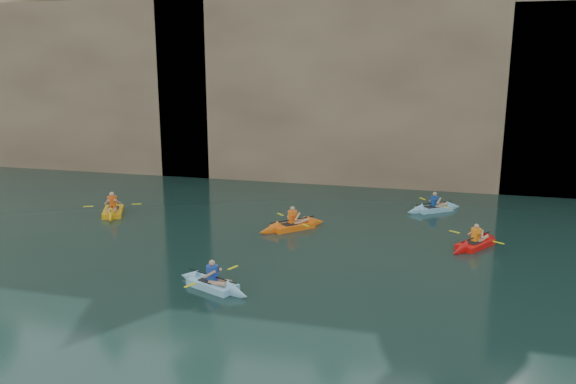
# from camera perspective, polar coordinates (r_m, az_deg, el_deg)

# --- Properties ---
(cliff) EXTENTS (70.00, 16.00, 12.00)m
(cliff) POSITION_cam_1_polar(r_m,az_deg,el_deg) (38.92, 6.57, 12.01)
(cliff) COLOR tan
(cliff) RESTS_ON ground
(cliff_slab_west) EXTENTS (26.00, 2.40, 10.56)m
(cliff_slab_west) POSITION_cam_1_polar(r_m,az_deg,el_deg) (40.41, -25.09, 9.91)
(cliff_slab_west) COLOR #947A5A
(cliff_slab_west) RESTS_ON ground
(cliff_slab_center) EXTENTS (24.00, 2.40, 11.40)m
(cliff_slab_center) POSITION_cam_1_polar(r_m,az_deg,el_deg) (31.32, 8.19, 11.21)
(cliff_slab_center) COLOR #947A5A
(cliff_slab_center) RESTS_ON ground
(sea_cave_west) EXTENTS (4.50, 1.00, 4.00)m
(sea_cave_west) POSITION_cam_1_polar(r_m,az_deg,el_deg) (38.90, -22.96, 5.17)
(sea_cave_west) COLOR black
(sea_cave_west) RESTS_ON ground
(sea_cave_center) EXTENTS (3.50, 1.00, 3.20)m
(sea_cave_center) POSITION_cam_1_polar(r_m,az_deg,el_deg) (32.35, -2.82, 4.08)
(sea_cave_center) COLOR black
(sea_cave_center) RESTS_ON ground
(sea_cave_east) EXTENTS (5.00, 1.00, 4.50)m
(sea_cave_east) POSITION_cam_1_polar(r_m,az_deg,el_deg) (31.02, 22.68, 3.92)
(sea_cave_east) COLOR black
(sea_cave_east) RESTS_ON ground
(kayaker_orange) EXTENTS (2.64, 2.75, 1.18)m
(kayaker_orange) POSITION_cam_1_polar(r_m,az_deg,el_deg) (22.81, 0.46, -3.44)
(kayaker_orange) COLOR orange
(kayaker_orange) RESTS_ON ground
(kayaker_ltblue_near) EXTENTS (2.84, 2.06, 1.10)m
(kayaker_ltblue_near) POSITION_cam_1_polar(r_m,az_deg,el_deg) (17.16, -7.66, -9.23)
(kayaker_ltblue_near) COLOR #88C5E3
(kayaker_ltblue_near) RESTS_ON ground
(kayaker_red_far) EXTENTS (2.17, 2.86, 1.09)m
(kayaker_red_far) POSITION_cam_1_polar(r_m,az_deg,el_deg) (21.75, 18.49, -4.98)
(kayaker_red_far) COLOR red
(kayaker_red_far) RESTS_ON ground
(kayaker_yellow) EXTENTS (2.26, 3.11, 1.27)m
(kayaker_yellow) POSITION_cam_1_polar(r_m,az_deg,el_deg) (26.19, -17.35, -1.85)
(kayaker_yellow) COLOR gold
(kayaker_yellow) RESTS_ON ground
(kayaker_ltblue_mid) EXTENTS (2.71, 2.30, 1.10)m
(kayaker_ltblue_mid) POSITION_cam_1_polar(r_m,az_deg,el_deg) (26.40, 14.60, -1.61)
(kayaker_ltblue_mid) COLOR #7FBED4
(kayaker_ltblue_mid) RESTS_ON ground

